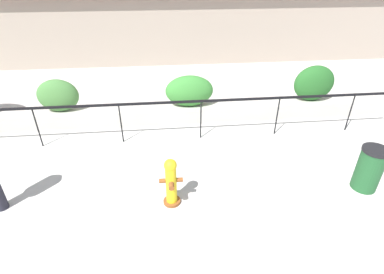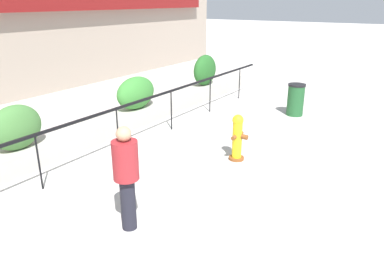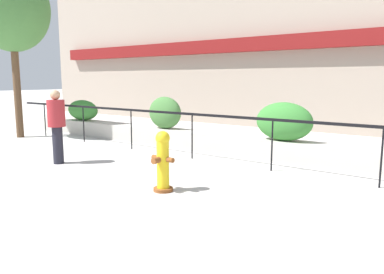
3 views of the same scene
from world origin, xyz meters
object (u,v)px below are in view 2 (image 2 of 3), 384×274
Objects in this scene: hedge_bush_3 at (205,70)px; fire_hydrant at (237,137)px; hedge_bush_1 at (16,127)px; hedge_bush_2 at (136,93)px; pedestrian at (126,172)px; trash_bin at (296,100)px.

fire_hydrant is (-4.54, -3.62, -0.50)m from hedge_bush_3.
hedge_bush_1 is 0.82× the size of hedge_bush_2.
pedestrian is 7.68m from trash_bin.
pedestrian is at bearing 176.67° from fire_hydrant.
hedge_bush_3 is 0.72× the size of pedestrian.
hedge_bush_2 is at bearing 78.96° from fire_hydrant.
hedge_bush_2 is at bearing 39.55° from pedestrian.
fire_hydrant is 4.22m from trash_bin.
hedge_bush_3 reaches higher than hedge_bush_1.
fire_hydrant reaches higher than trash_bin.
fire_hydrant is 1.07× the size of trash_bin.
hedge_bush_1 is at bearing 83.73° from pedestrian.
pedestrian reaches higher than hedge_bush_3.
pedestrian is at bearing -140.45° from hedge_bush_2.
trash_bin is at bearing -26.07° from hedge_bush_1.
hedge_bush_1 reaches higher than trash_bin.
hedge_bush_1 is 4.76m from fire_hydrant.
hedge_bush_1 is at bearing 130.20° from fire_hydrant.
pedestrian is (-7.98, -3.42, -0.07)m from hedge_bush_3.
hedge_bush_3 reaches higher than trash_bin.
hedge_bush_3 is at bearing 0.00° from hedge_bush_1.
fire_hydrant is at bearing -101.04° from hedge_bush_2.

